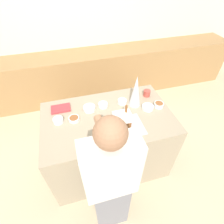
{
  "coord_description": "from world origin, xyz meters",
  "views": [
    {
      "loc": [
        -0.33,
        -1.35,
        2.28
      ],
      "look_at": [
        0.05,
        0.0,
        0.97
      ],
      "focal_mm": 28.0,
      "sensor_mm": 36.0,
      "label": 1
    }
  ],
  "objects_px": {
    "baking_tray": "(122,128)",
    "candy_bowl_near_tray_right": "(159,105)",
    "candy_bowl_beside_tree": "(122,101)",
    "candy_bowl_near_tray_left": "(74,119)",
    "candy_bowl_behind_tray": "(89,108)",
    "cookbook": "(61,109)",
    "person": "(111,184)",
    "candy_bowl_far_right": "(103,105)",
    "mug": "(147,93)",
    "candy_bowl_center_rear": "(58,120)",
    "gingerbread_house": "(122,120)",
    "candy_bowl_far_left": "(148,107)",
    "decorative_tree": "(136,91)"
  },
  "relations": [
    {
      "from": "candy_bowl_near_tray_right",
      "to": "cookbook",
      "type": "bearing_deg",
      "value": 166.83
    },
    {
      "from": "baking_tray",
      "to": "person",
      "type": "distance_m",
      "value": 0.59
    },
    {
      "from": "candy_bowl_beside_tree",
      "to": "candy_bowl_far_right",
      "type": "bearing_deg",
      "value": 179.29
    },
    {
      "from": "candy_bowl_far_right",
      "to": "person",
      "type": "bearing_deg",
      "value": -99.57
    },
    {
      "from": "candy_bowl_far_right",
      "to": "candy_bowl_near_tray_left",
      "type": "bearing_deg",
      "value": -158.98
    },
    {
      "from": "person",
      "to": "candy_bowl_far_left",
      "type": "bearing_deg",
      "value": 48.17
    },
    {
      "from": "candy_bowl_behind_tray",
      "to": "mug",
      "type": "xyz_separation_m",
      "value": [
        0.75,
        0.07,
        0.01
      ]
    },
    {
      "from": "gingerbread_house",
      "to": "candy_bowl_near_tray_left",
      "type": "relative_size",
      "value": 2.29
    },
    {
      "from": "candy_bowl_far_right",
      "to": "mug",
      "type": "height_order",
      "value": "mug"
    },
    {
      "from": "decorative_tree",
      "to": "candy_bowl_center_rear",
      "type": "distance_m",
      "value": 0.91
    },
    {
      "from": "candy_bowl_near_tray_left",
      "to": "candy_bowl_center_rear",
      "type": "distance_m",
      "value": 0.17
    },
    {
      "from": "candy_bowl_near_tray_right",
      "to": "person",
      "type": "bearing_deg",
      "value": -137.41
    },
    {
      "from": "cookbook",
      "to": "mug",
      "type": "height_order",
      "value": "mug"
    },
    {
      "from": "candy_bowl_far_left",
      "to": "candy_bowl_near_tray_right",
      "type": "distance_m",
      "value": 0.14
    },
    {
      "from": "baking_tray",
      "to": "candy_bowl_near_tray_right",
      "type": "bearing_deg",
      "value": 21.4
    },
    {
      "from": "candy_bowl_near_tray_left",
      "to": "candy_bowl_beside_tree",
      "type": "distance_m",
      "value": 0.61
    },
    {
      "from": "candy_bowl_near_tray_left",
      "to": "candy_bowl_behind_tray",
      "type": "relative_size",
      "value": 0.85
    },
    {
      "from": "decorative_tree",
      "to": "candy_bowl_beside_tree",
      "type": "height_order",
      "value": "decorative_tree"
    },
    {
      "from": "candy_bowl_near_tray_left",
      "to": "candy_bowl_far_left",
      "type": "distance_m",
      "value": 0.85
    },
    {
      "from": "candy_bowl_center_rear",
      "to": "mug",
      "type": "distance_m",
      "value": 1.12
    },
    {
      "from": "baking_tray",
      "to": "decorative_tree",
      "type": "xyz_separation_m",
      "value": [
        0.26,
        0.32,
        0.19
      ]
    },
    {
      "from": "decorative_tree",
      "to": "cookbook",
      "type": "xyz_separation_m",
      "value": [
        -0.86,
        0.15,
        -0.18
      ]
    },
    {
      "from": "baking_tray",
      "to": "candy_bowl_beside_tree",
      "type": "height_order",
      "value": "candy_bowl_beside_tree"
    },
    {
      "from": "candy_bowl_far_left",
      "to": "decorative_tree",
      "type": "bearing_deg",
      "value": 137.02
    },
    {
      "from": "baking_tray",
      "to": "candy_bowl_far_right",
      "type": "relative_size",
      "value": 4.24
    },
    {
      "from": "decorative_tree",
      "to": "mug",
      "type": "distance_m",
      "value": 0.29
    },
    {
      "from": "candy_bowl_far_left",
      "to": "candy_bowl_center_rear",
      "type": "relative_size",
      "value": 1.25
    },
    {
      "from": "candy_bowl_near_tray_left",
      "to": "candy_bowl_near_tray_right",
      "type": "height_order",
      "value": "candy_bowl_near_tray_right"
    },
    {
      "from": "gingerbread_house",
      "to": "candy_bowl_behind_tray",
      "type": "bearing_deg",
      "value": 126.72
    },
    {
      "from": "gingerbread_house",
      "to": "mug",
      "type": "xyz_separation_m",
      "value": [
        0.47,
        0.44,
        -0.07
      ]
    },
    {
      "from": "candy_bowl_near_tray_left",
      "to": "candy_bowl_near_tray_right",
      "type": "distance_m",
      "value": 0.99
    },
    {
      "from": "gingerbread_house",
      "to": "candy_bowl_far_right",
      "type": "xyz_separation_m",
      "value": [
        -0.11,
        0.39,
        -0.08
      ]
    },
    {
      "from": "candy_bowl_beside_tree",
      "to": "candy_bowl_far_left",
      "type": "distance_m",
      "value": 0.31
    },
    {
      "from": "baking_tray",
      "to": "decorative_tree",
      "type": "relative_size",
      "value": 1.17
    },
    {
      "from": "person",
      "to": "mug",
      "type": "bearing_deg",
      "value": 52.43
    },
    {
      "from": "cookbook",
      "to": "mug",
      "type": "distance_m",
      "value": 1.07
    },
    {
      "from": "candy_bowl_center_rear",
      "to": "person",
      "type": "xyz_separation_m",
      "value": [
        0.37,
        -0.78,
        -0.1
      ]
    },
    {
      "from": "candy_bowl_beside_tree",
      "to": "candy_bowl_near_tray_right",
      "type": "distance_m",
      "value": 0.43
    },
    {
      "from": "cookbook",
      "to": "mug",
      "type": "bearing_deg",
      "value": -1.72
    },
    {
      "from": "candy_bowl_near_tray_left",
      "to": "candy_bowl_center_rear",
      "type": "height_order",
      "value": "candy_bowl_center_rear"
    },
    {
      "from": "baking_tray",
      "to": "candy_bowl_far_left",
      "type": "bearing_deg",
      "value": 27.95
    },
    {
      "from": "candy_bowl_center_rear",
      "to": "mug",
      "type": "relative_size",
      "value": 1.28
    },
    {
      "from": "candy_bowl_near_tray_left",
      "to": "candy_bowl_far_right",
      "type": "bearing_deg",
      "value": 21.02
    },
    {
      "from": "candy_bowl_far_left",
      "to": "candy_bowl_far_right",
      "type": "bearing_deg",
      "value": 159.9
    },
    {
      "from": "candy_bowl_center_rear",
      "to": "mug",
      "type": "bearing_deg",
      "value": 8.87
    },
    {
      "from": "candy_bowl_far_left",
      "to": "candy_bowl_behind_tray",
      "type": "relative_size",
      "value": 0.97
    },
    {
      "from": "baking_tray",
      "to": "candy_bowl_center_rear",
      "type": "height_order",
      "value": "candy_bowl_center_rear"
    },
    {
      "from": "cookbook",
      "to": "person",
      "type": "bearing_deg",
      "value": -71.19
    },
    {
      "from": "candy_bowl_beside_tree",
      "to": "candy_bowl_far_left",
      "type": "xyz_separation_m",
      "value": [
        0.26,
        -0.18,
        -0.0
      ]
    },
    {
      "from": "candy_bowl_near_tray_left",
      "to": "person",
      "type": "xyz_separation_m",
      "value": [
        0.21,
        -0.77,
        -0.1
      ]
    }
  ]
}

